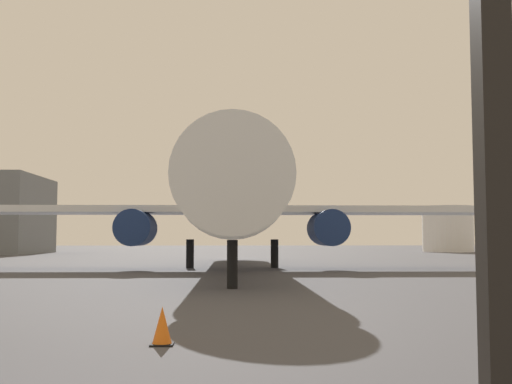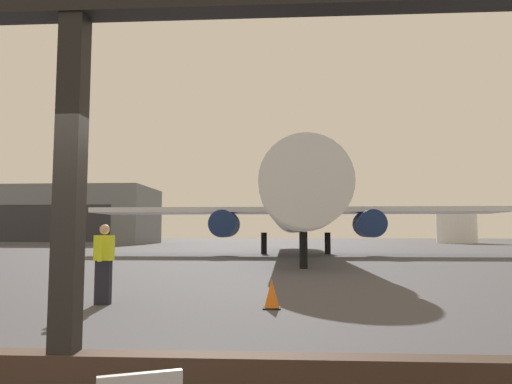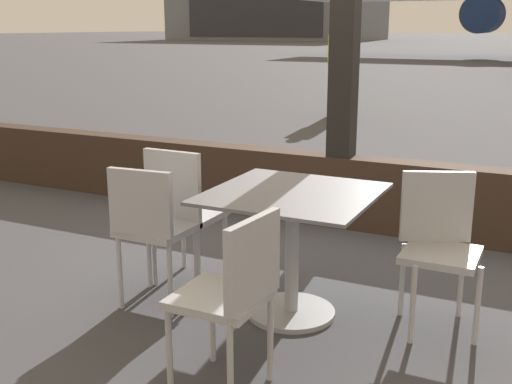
{
  "view_description": "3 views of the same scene",
  "coord_description": "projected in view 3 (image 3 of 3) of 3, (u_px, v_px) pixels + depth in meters",
  "views": [
    {
      "loc": [
        2.57,
        -4.01,
        1.67
      ],
      "look_at": [
        3.15,
        11.95,
        2.83
      ],
      "focal_mm": 44.85,
      "sensor_mm": 36.0,
      "label": 1
    },
    {
      "loc": [
        1.74,
        -3.74,
        1.54
      ],
      "look_at": [
        0.4,
        18.55,
        3.5
      ],
      "focal_mm": 33.31,
      "sensor_mm": 36.0,
      "label": 2
    },
    {
      "loc": [
        1.63,
        -4.99,
        1.66
      ],
      "look_at": [
        -0.13,
        -1.36,
        0.6
      ],
      "focal_mm": 44.36,
      "sensor_mm": 36.0,
      "label": 3
    }
  ],
  "objects": [
    {
      "name": "window_frame",
      "position": [
        344.0,
        73.0,
        5.13
      ],
      "size": [
        8.69,
        0.24,
        3.59
      ],
      "color": "#38281E",
      "rests_on": "ground"
    },
    {
      "name": "dining_table",
      "position": [
        292.0,
        237.0,
        3.64
      ],
      "size": [
        0.92,
        0.92,
        0.75
      ],
      "color": "slate",
      "rests_on": "ground"
    },
    {
      "name": "cafe_chair_aisle_left",
      "position": [
        182.0,
        205.0,
        4.05
      ],
      "size": [
        0.41,
        0.41,
        0.92
      ],
      "color": "#B2B2B7",
      "rests_on": "ground"
    },
    {
      "name": "ground_crew_worker",
      "position": [
        339.0,
        68.0,
        11.83
      ],
      "size": [
        0.4,
        0.57,
        1.74
      ],
      "color": "black",
      "rests_on": "ground"
    },
    {
      "name": "cafe_chair_aisle_right",
      "position": [
        439.0,
        237.0,
        3.53
      ],
      "size": [
        0.5,
        0.5,
        0.87
      ],
      "color": "#B2B2B7",
      "rests_on": "ground"
    },
    {
      "name": "cafe_chair_window_left",
      "position": [
        150.0,
        223.0,
        3.74
      ],
      "size": [
        0.42,
        0.42,
        0.88
      ],
      "color": "#B2B2B7",
      "rests_on": "ground"
    },
    {
      "name": "cafe_chair_window_right",
      "position": [
        234.0,
        287.0,
        2.84
      ],
      "size": [
        0.42,
        0.42,
        0.86
      ],
      "color": "#B2B2B7",
      "rests_on": "ground"
    },
    {
      "name": "distant_hangar",
      "position": [
        278.0,
        3.0,
        76.11
      ],
      "size": [
        23.66,
        13.93,
        8.58
      ],
      "color": "slate",
      "rests_on": "ground"
    }
  ]
}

